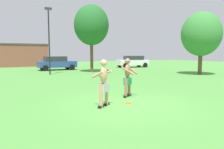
{
  "coord_description": "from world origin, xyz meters",
  "views": [
    {
      "loc": [
        -4.2,
        -7.16,
        1.98
      ],
      "look_at": [
        -0.08,
        1.0,
        1.07
      ],
      "focal_mm": 34.65,
      "sensor_mm": 36.0,
      "label": 1
    }
  ],
  "objects": [
    {
      "name": "lamp_post",
      "position": [
        -0.4,
        12.99,
        3.66
      ],
      "size": [
        0.6,
        0.24,
        6.01
      ],
      "color": "black",
      "rests_on": "ground_plane"
    },
    {
      "name": "tree_left_field",
      "position": [
        11.9,
        6.84,
        3.67
      ],
      "size": [
        3.55,
        3.55,
        5.67
      ],
      "color": "brown",
      "rests_on": "ground_plane"
    },
    {
      "name": "car_blue_near_post",
      "position": [
        1.34,
        18.1,
        0.82
      ],
      "size": [
        4.36,
        2.15,
        1.58
      ],
      "color": "#2D478C",
      "rests_on": "ground_plane"
    },
    {
      "name": "ground_plane",
      "position": [
        0.0,
        0.0,
        0.0
      ],
      "size": [
        80.0,
        80.0,
        0.0
      ],
      "primitive_type": "plane",
      "color": "#4C8E3D"
    },
    {
      "name": "player_in_gray",
      "position": [
        -0.94,
        -0.02,
        0.93
      ],
      "size": [
        0.76,
        0.84,
        1.74
      ],
      "color": "black",
      "rests_on": "ground_plane"
    },
    {
      "name": "car_white_mid_lot",
      "position": [
        11.77,
        18.14,
        0.82
      ],
      "size": [
        4.44,
        2.33,
        1.58
      ],
      "color": "white",
      "rests_on": "ground_plane"
    },
    {
      "name": "frisbee",
      "position": [
        0.14,
        -0.01,
        0.01
      ],
      "size": [
        0.27,
        0.27,
        0.03
      ],
      "primitive_type": "cylinder",
      "color": "orange",
      "rests_on": "ground_plane"
    },
    {
      "name": "outbuilding_behind_lot",
      "position": [
        -2.49,
        27.61,
        1.66
      ],
      "size": [
        8.96,
        4.19,
        3.3
      ],
      "color": "brown",
      "rests_on": "ground_plane"
    },
    {
      "name": "tree_behind_players",
      "position": [
        3.99,
        13.72,
        4.78
      ],
      "size": [
        3.54,
        3.54,
        6.85
      ],
      "color": "brown",
      "rests_on": "ground_plane"
    },
    {
      "name": "player_with_cap",
      "position": [
        0.78,
        1.13,
        0.97
      ],
      "size": [
        0.85,
        0.75,
        1.75
      ],
      "color": "black",
      "rests_on": "ground_plane"
    }
  ]
}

